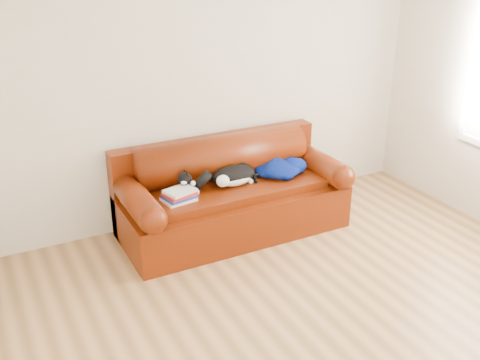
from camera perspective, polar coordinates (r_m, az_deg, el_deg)
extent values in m
plane|color=brown|center=(4.38, 8.73, -13.34)|extent=(4.50, 4.50, 0.00)
cube|color=beige|center=(5.40, -2.94, 9.47)|extent=(4.50, 0.02, 2.60)
cube|color=#421002|center=(5.35, -0.74, -3.14)|extent=(2.10, 0.90, 0.42)
cube|color=#421002|center=(5.20, -0.51, -0.99)|extent=(1.66, 0.62, 0.10)
cylinder|color=black|center=(4.86, -8.89, -8.86)|extent=(0.06, 0.06, 0.05)
cylinder|color=black|center=(5.62, 9.32, -4.17)|extent=(0.06, 0.06, 0.05)
cylinder|color=black|center=(5.41, -11.20, -5.47)|extent=(0.06, 0.06, 0.05)
cylinder|color=black|center=(6.10, 5.69, -1.65)|extent=(0.06, 0.06, 0.05)
cube|color=#421002|center=(5.55, -2.42, 0.33)|extent=(2.10, 0.18, 0.85)
cylinder|color=#421002|center=(5.36, -1.97, 2.43)|extent=(1.70, 0.40, 0.40)
cylinder|color=#421002|center=(4.90, -10.53, -1.87)|extent=(0.24, 0.88, 0.24)
sphere|color=#421002|center=(4.52, -8.84, -4.00)|extent=(0.24, 0.24, 0.24)
cylinder|color=#421002|center=(5.65, 7.70, 1.83)|extent=(0.24, 0.88, 0.24)
sphere|color=#421002|center=(5.33, 10.37, 0.27)|extent=(0.24, 0.24, 0.24)
cube|color=white|center=(4.90, -6.17, -1.93)|extent=(0.30, 0.24, 0.02)
cube|color=white|center=(4.90, -6.17, -1.93)|extent=(0.28, 0.23, 0.02)
cube|color=navy|center=(4.89, -6.18, -1.66)|extent=(0.30, 0.25, 0.02)
cube|color=white|center=(4.89, -6.18, -1.66)|extent=(0.28, 0.23, 0.02)
cube|color=red|center=(4.88, -6.19, -1.40)|extent=(0.29, 0.25, 0.02)
cube|color=white|center=(4.88, -6.19, -1.40)|extent=(0.28, 0.24, 0.02)
cube|color=white|center=(4.87, -6.20, -1.13)|extent=(0.29, 0.25, 0.02)
cube|color=white|center=(4.87, -6.20, -1.13)|extent=(0.28, 0.24, 0.02)
ellipsoid|color=black|center=(5.16, -0.66, 0.49)|extent=(0.49, 0.37, 0.18)
ellipsoid|color=white|center=(5.13, -0.38, -0.07)|extent=(0.33, 0.23, 0.11)
ellipsoid|color=white|center=(5.03, -1.75, -0.11)|extent=(0.15, 0.15, 0.11)
ellipsoid|color=black|center=(5.26, 0.25, 0.79)|extent=(0.23, 0.23, 0.15)
ellipsoid|color=black|center=(4.95, -2.91, 0.15)|extent=(0.16, 0.15, 0.11)
ellipsoid|color=white|center=(4.92, -2.93, -0.19)|extent=(0.08, 0.07, 0.05)
sphere|color=#BF7272|center=(4.91, -3.05, -0.22)|extent=(0.02, 0.02, 0.02)
cone|color=black|center=(4.92, -2.56, 0.66)|extent=(0.06, 0.06, 0.05)
cone|color=black|center=(4.96, -3.05, 0.84)|extent=(0.06, 0.06, 0.05)
cylinder|color=black|center=(5.32, 1.16, 0.52)|extent=(0.13, 0.13, 0.04)
sphere|color=white|center=(5.02, -1.89, -1.06)|extent=(0.04, 0.04, 0.04)
sphere|color=white|center=(5.20, 1.10, -0.13)|extent=(0.04, 0.04, 0.04)
ellipsoid|color=#02034B|center=(5.38, 4.17, 1.16)|extent=(0.48, 0.45, 0.13)
ellipsoid|color=#02034B|center=(5.44, 5.58, 1.49)|extent=(0.29, 0.27, 0.15)
ellipsoid|color=#02034B|center=(5.37, 2.89, 0.94)|extent=(0.30, 0.33, 0.10)
ellipsoid|color=#02034B|center=(5.48, 3.56, 1.72)|extent=(0.24, 0.21, 0.15)
ellipsoid|color=#02034B|center=(5.30, 4.65, 0.58)|extent=(0.19, 0.20, 0.10)
ellipsoid|color=silver|center=(5.38, 5.24, 1.33)|extent=(0.19, 0.10, 0.04)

